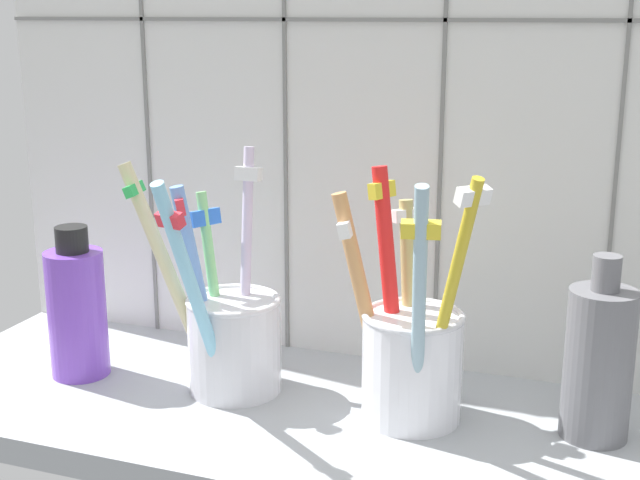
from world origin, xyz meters
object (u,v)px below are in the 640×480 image
object	(u,v)px
toothbrush_cup_right	(410,352)
ceramic_vase	(599,361)
toothbrush_cup_left	(228,331)
soap_bottle	(73,311)

from	to	relation	value
toothbrush_cup_right	ceramic_vase	xyz separation A→B (cm)	(12.49, 1.67, 0.42)
toothbrush_cup_left	ceramic_vase	bearing A→B (deg)	3.71
toothbrush_cup_left	soap_bottle	size ratio (longest dim) A/B	1.52
toothbrush_cup_right	toothbrush_cup_left	bearing A→B (deg)	-179.81
toothbrush_cup_left	toothbrush_cup_right	distance (cm)	14.03
toothbrush_cup_left	toothbrush_cup_right	bearing A→B (deg)	0.19
toothbrush_cup_left	soap_bottle	xyz separation A→B (cm)	(-12.50, -1.75, 0.63)
toothbrush_cup_left	soap_bottle	distance (cm)	12.64
toothbrush_cup_left	ceramic_vase	world-z (taller)	toothbrush_cup_left
toothbrush_cup_left	toothbrush_cup_right	xyz separation A→B (cm)	(14.03, 0.05, 0.25)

